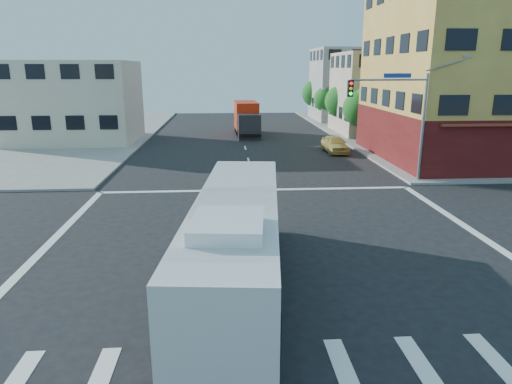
{
  "coord_description": "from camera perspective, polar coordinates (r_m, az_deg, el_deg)",
  "views": [
    {
      "loc": [
        -1.86,
        -17.72,
        7.29
      ],
      "look_at": [
        -0.46,
        3.11,
        1.61
      ],
      "focal_mm": 32.0,
      "sensor_mm": 36.0,
      "label": 1
    }
  ],
  "objects": [
    {
      "name": "ground",
      "position": [
        19.25,
        1.99,
        -7.04
      ],
      "size": [
        120.0,
        120.0,
        0.0
      ],
      "primitive_type": "plane",
      "color": "black",
      "rests_on": "ground"
    },
    {
      "name": "box_truck",
      "position": [
        51.38,
        -1.15,
        9.05
      ],
      "size": [
        2.66,
        8.2,
        3.66
      ],
      "rotation": [
        0.0,
        0.0,
        0.03
      ],
      "color": "black",
      "rests_on": "ground"
    },
    {
      "name": "parked_car",
      "position": [
        41.48,
        9.83,
        5.93
      ],
      "size": [
        1.9,
        4.47,
        1.51
      ],
      "primitive_type": "imported",
      "rotation": [
        0.0,
        0.0,
        0.03
      ],
      "color": "tan",
      "rests_on": "ground"
    },
    {
      "name": "street_tree_b",
      "position": [
        55.49,
        10.72,
        11.3
      ],
      "size": [
        3.8,
        3.8,
        5.79
      ],
      "color": "#352513",
      "rests_on": "ground"
    },
    {
      "name": "building_east_near",
      "position": [
        55.1,
        16.49,
        11.71
      ],
      "size": [
        12.06,
        10.06,
        9.0
      ],
      "color": "#C3B095",
      "rests_on": "ground"
    },
    {
      "name": "street_tree_c",
      "position": [
        63.28,
        8.89,
        11.57
      ],
      "size": [
        3.4,
        3.4,
        5.29
      ],
      "color": "#352513",
      "rests_on": "ground"
    },
    {
      "name": "street_tree_a",
      "position": [
        47.82,
        13.1,
        10.39
      ],
      "size": [
        3.6,
        3.6,
        5.53
      ],
      "color": "#352513",
      "rests_on": "ground"
    },
    {
      "name": "transit_bus",
      "position": [
        15.05,
        -2.4,
        -6.32
      ],
      "size": [
        3.79,
        12.4,
        3.61
      ],
      "rotation": [
        0.0,
        0.0,
        -0.1
      ],
      "color": "black",
      "rests_on": "ground"
    },
    {
      "name": "street_tree_d",
      "position": [
        71.07,
        7.48,
        12.34
      ],
      "size": [
        4.0,
        4.0,
        6.03
      ],
      "color": "#352513",
      "rests_on": "ground"
    },
    {
      "name": "signal_mast_ne",
      "position": [
        30.46,
        17.48,
        10.18
      ],
      "size": [
        7.91,
        1.13,
        8.07
      ],
      "color": "gray",
      "rests_on": "ground"
    },
    {
      "name": "building_east_far",
      "position": [
        68.39,
        12.46,
        12.96
      ],
      "size": [
        12.06,
        10.06,
        10.0
      ],
      "color": "#989893",
      "rests_on": "ground"
    },
    {
      "name": "building_west",
      "position": [
        50.16,
        -21.82,
        10.4
      ],
      "size": [
        12.06,
        10.06,
        8.0
      ],
      "color": "beige",
      "rests_on": "ground"
    },
    {
      "name": "corner_building_ne",
      "position": [
        42.3,
        27.85,
        11.61
      ],
      "size": [
        18.1,
        15.44,
        14.0
      ],
      "color": "gold",
      "rests_on": "ground"
    }
  ]
}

